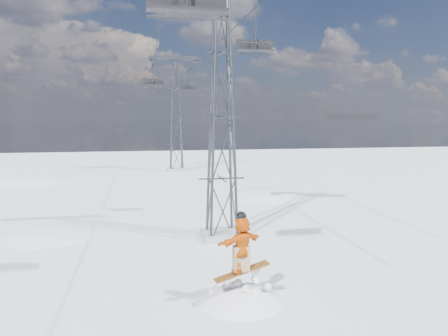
% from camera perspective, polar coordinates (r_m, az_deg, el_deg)
% --- Properties ---
extents(ground, '(120.00, 120.00, 0.00)m').
position_cam_1_polar(ground, '(12.59, 2.99, -19.20)').
color(ground, white).
rests_on(ground, ground).
extents(snow_terrain, '(39.00, 37.00, 22.00)m').
position_cam_1_polar(snow_terrain, '(35.64, -13.80, -18.52)').
color(snow_terrain, white).
rests_on(snow_terrain, ground).
extents(lift_tower_near, '(5.20, 1.80, 11.43)m').
position_cam_1_polar(lift_tower_near, '(19.31, -0.30, 6.63)').
color(lift_tower_near, '#999999').
rests_on(lift_tower_near, ground).
extents(lift_tower_far, '(5.20, 1.80, 11.43)m').
position_cam_1_polar(lift_tower_far, '(44.13, -6.30, 6.64)').
color(lift_tower_far, '#999999').
rests_on(lift_tower_far, ground).
extents(haul_cables, '(4.46, 51.00, 0.06)m').
position_cam_1_polar(haul_cables, '(31.15, -4.35, 16.60)').
color(haul_cables, black).
rests_on(haul_cables, ground).
extents(lift_chair_near, '(2.23, 0.64, 2.76)m').
position_cam_1_polar(lift_chair_near, '(12.85, -4.86, 20.85)').
color(lift_chair_near, black).
rests_on(lift_chair_near, ground).
extents(lift_chair_mid, '(1.87, 0.54, 2.32)m').
position_cam_1_polar(lift_chair_mid, '(22.65, 4.10, 15.58)').
color(lift_chair_mid, black).
rests_on(lift_chair_mid, ground).
extents(lift_chair_far, '(2.02, 0.58, 2.50)m').
position_cam_1_polar(lift_chair_far, '(44.42, -9.27, 10.96)').
color(lift_chair_far, black).
rests_on(lift_chair_far, ground).
extents(lift_chair_extra, '(1.91, 0.55, 2.37)m').
position_cam_1_polar(lift_chair_extra, '(53.47, -4.75, 10.41)').
color(lift_chair_extra, black).
rests_on(lift_chair_extra, ground).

